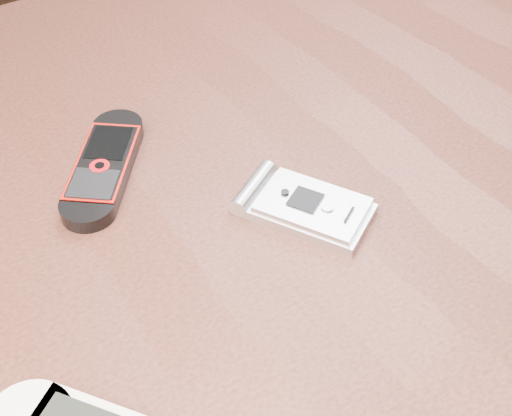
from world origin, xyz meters
name	(u,v)px	position (x,y,z in m)	size (l,w,h in m)	color
table	(251,311)	(0.00, 0.00, 0.64)	(1.20, 0.80, 0.75)	black
nokia_black_red	(104,166)	(-0.06, 0.11, 0.76)	(0.04, 0.13, 0.01)	black
motorola_razr	(309,207)	(0.04, -0.02, 0.76)	(0.05, 0.10, 0.02)	silver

